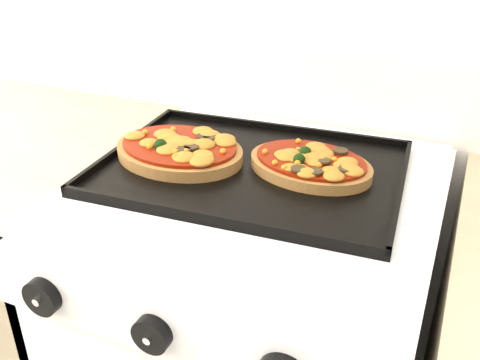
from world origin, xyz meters
The scene contains 6 objects.
control_panel centered at (-0.02, 1.39, 0.85)m, with size 0.60×0.02×0.09m, color white.
knob_left centered at (-0.20, 1.37, 0.85)m, with size 0.06×0.06×0.02m, color black.
knob_center centered at (-0.03, 1.37, 0.85)m, with size 0.05×0.05×0.02m, color black.
baking_tray centered at (-0.04, 1.73, 0.92)m, with size 0.51×0.38×0.02m, color black.
pizza_left centered at (-0.18, 1.72, 0.94)m, with size 0.24×0.19×0.04m, color #9E6136, non-canonical shape.
pizza_right centered at (0.05, 1.76, 0.94)m, with size 0.22×0.16×0.03m, color #9E6136, non-canonical shape.
Camera 1 is at (0.28, 0.96, 1.33)m, focal length 40.00 mm.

